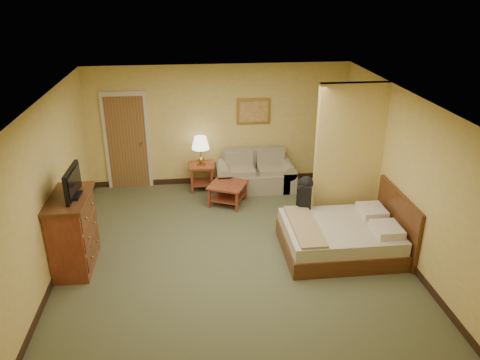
{
  "coord_description": "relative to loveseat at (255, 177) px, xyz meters",
  "views": [
    {
      "loc": [
        -0.61,
        -6.57,
        4.2
      ],
      "look_at": [
        0.18,
        0.6,
        1.07
      ],
      "focal_mm": 35.0,
      "sensor_mm": 36.0,
      "label": 1
    }
  ],
  "objects": [
    {
      "name": "floor",
      "position": [
        -0.73,
        -2.57,
        -0.27
      ],
      "size": [
        6.0,
        6.0,
        0.0
      ],
      "primitive_type": "plane",
      "color": "#4F5436",
      "rests_on": "ground"
    },
    {
      "name": "ceiling",
      "position": [
        -0.73,
        -2.57,
        2.33
      ],
      "size": [
        6.0,
        6.0,
        0.0
      ],
      "primitive_type": "plane",
      "rotation": [
        3.14,
        0.0,
        0.0
      ],
      "color": "white",
      "rests_on": "back_wall"
    },
    {
      "name": "back_wall",
      "position": [
        -0.73,
        0.43,
        1.03
      ],
      "size": [
        5.5,
        0.02,
        2.6
      ],
      "primitive_type": "cube",
      "color": "#DEBF5E",
      "rests_on": "floor"
    },
    {
      "name": "left_wall",
      "position": [
        -3.48,
        -2.57,
        1.03
      ],
      "size": [
        0.02,
        6.0,
        2.6
      ],
      "primitive_type": "cube",
      "color": "#DEBF5E",
      "rests_on": "floor"
    },
    {
      "name": "right_wall",
      "position": [
        2.02,
        -2.57,
        1.03
      ],
      "size": [
        0.02,
        6.0,
        2.6
      ],
      "primitive_type": "cube",
      "color": "#DEBF5E",
      "rests_on": "floor"
    },
    {
      "name": "partition",
      "position": [
        1.42,
        -1.65,
        1.03
      ],
      "size": [
        1.2,
        0.15,
        2.6
      ],
      "primitive_type": "cube",
      "color": "#DEBF5E",
      "rests_on": "floor"
    },
    {
      "name": "door",
      "position": [
        -2.68,
        0.39,
        0.76
      ],
      "size": [
        0.94,
        0.16,
        2.1
      ],
      "color": "beige",
      "rests_on": "floor"
    },
    {
      "name": "baseboard",
      "position": [
        -0.73,
        0.42,
        -0.21
      ],
      "size": [
        5.5,
        0.02,
        0.12
      ],
      "primitive_type": "cube",
      "color": "black",
      "rests_on": "floor"
    },
    {
      "name": "loveseat",
      "position": [
        0.0,
        0.0,
        0.0
      ],
      "size": [
        1.66,
        0.77,
        0.84
      ],
      "color": "gray",
      "rests_on": "floor"
    },
    {
      "name": "side_table",
      "position": [
        -1.15,
        0.08,
        0.11
      ],
      "size": [
        0.52,
        0.52,
        0.57
      ],
      "color": "maroon",
      "rests_on": "floor"
    },
    {
      "name": "table_lamp",
      "position": [
        -1.15,
        0.08,
        0.76
      ],
      "size": [
        0.37,
        0.37,
        0.61
      ],
      "color": "#A4813C",
      "rests_on": "side_table"
    },
    {
      "name": "coffee_table",
      "position": [
        -0.65,
        -0.68,
        0.04
      ],
      "size": [
        0.89,
        0.89,
        0.43
      ],
      "rotation": [
        0.0,
        0.0,
        -0.42
      ],
      "color": "maroon",
      "rests_on": "floor"
    },
    {
      "name": "wall_picture",
      "position": [
        0.0,
        0.4,
        1.33
      ],
      "size": [
        0.72,
        0.04,
        0.56
      ],
      "color": "#B78E3F",
      "rests_on": "back_wall"
    },
    {
      "name": "dresser",
      "position": [
        -3.2,
        -2.63,
        0.34
      ],
      "size": [
        0.59,
        1.13,
        1.21
      ],
      "color": "maroon",
      "rests_on": "floor"
    },
    {
      "name": "tv",
      "position": [
        -3.1,
        -2.63,
        1.15
      ],
      "size": [
        0.19,
        0.74,
        0.45
      ],
      "rotation": [
        0.0,
        0.0,
        -0.03
      ],
      "color": "black",
      "rests_on": "dresser"
    },
    {
      "name": "bed",
      "position": [
        1.09,
        -2.67,
        0.01
      ],
      "size": [
        1.91,
        1.57,
        1.01
      ],
      "color": "#4A2511",
      "rests_on": "floor"
    },
    {
      "name": "backpack",
      "position": [
        0.61,
        -1.92,
        0.52
      ],
      "size": [
        0.29,
        0.37,
        0.56
      ],
      "rotation": [
        0.0,
        0.0,
        -0.26
      ],
      "color": "black",
      "rests_on": "bed"
    }
  ]
}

